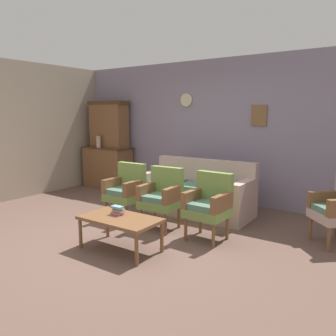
{
  "coord_description": "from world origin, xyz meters",
  "views": [
    {
      "loc": [
        3.05,
        -3.32,
        1.69
      ],
      "look_at": [
        0.07,
        0.97,
        0.85
      ],
      "focal_mm": 36.59,
      "sensor_mm": 36.0,
      "label": 1
    }
  ],
  "objects_px": {
    "armchair_near_cabinet": "(126,189)",
    "book_stack_on_table": "(118,210)",
    "armchair_by_doorway": "(162,195)",
    "armchair_near_couch_end": "(209,203)",
    "coffee_table": "(120,221)",
    "vase_on_cabinet": "(99,142)",
    "floral_couch": "(197,194)",
    "side_cabinet": "(108,167)"
  },
  "relations": [
    {
      "from": "armchair_near_cabinet",
      "to": "armchair_near_couch_end",
      "type": "bearing_deg",
      "value": -0.84
    },
    {
      "from": "armchair_near_couch_end",
      "to": "armchair_by_doorway",
      "type": "bearing_deg",
      "value": -179.99
    },
    {
      "from": "vase_on_cabinet",
      "to": "armchair_by_doorway",
      "type": "bearing_deg",
      "value": -27.21
    },
    {
      "from": "floral_couch",
      "to": "coffee_table",
      "type": "relative_size",
      "value": 1.88
    },
    {
      "from": "armchair_near_cabinet",
      "to": "vase_on_cabinet",
      "type": "bearing_deg",
      "value": 145.63
    },
    {
      "from": "armchair_near_cabinet",
      "to": "coffee_table",
      "type": "xyz_separation_m",
      "value": [
        0.78,
        -0.98,
        -0.12
      ]
    },
    {
      "from": "armchair_by_doorway",
      "to": "armchair_near_couch_end",
      "type": "bearing_deg",
      "value": 0.01
    },
    {
      "from": "floral_couch",
      "to": "coffee_table",
      "type": "xyz_separation_m",
      "value": [
        0.02,
        -1.94,
        0.05
      ]
    },
    {
      "from": "vase_on_cabinet",
      "to": "armchair_near_couch_end",
      "type": "relative_size",
      "value": 0.29
    },
    {
      "from": "vase_on_cabinet",
      "to": "coffee_table",
      "type": "relative_size",
      "value": 0.26
    },
    {
      "from": "floral_couch",
      "to": "side_cabinet",
      "type": "bearing_deg",
      "value": 167.0
    },
    {
      "from": "vase_on_cabinet",
      "to": "book_stack_on_table",
      "type": "height_order",
      "value": "vase_on_cabinet"
    },
    {
      "from": "armchair_near_cabinet",
      "to": "armchair_near_couch_end",
      "type": "xyz_separation_m",
      "value": [
        1.5,
        -0.02,
        0.0
      ]
    },
    {
      "from": "armchair_by_doorway",
      "to": "coffee_table",
      "type": "relative_size",
      "value": 0.9
    },
    {
      "from": "vase_on_cabinet",
      "to": "armchair_by_doorway",
      "type": "relative_size",
      "value": 0.29
    },
    {
      "from": "armchair_by_doorway",
      "to": "vase_on_cabinet",
      "type": "bearing_deg",
      "value": 152.79
    },
    {
      "from": "floral_couch",
      "to": "book_stack_on_table",
      "type": "relative_size",
      "value": 10.88
    },
    {
      "from": "armchair_near_cabinet",
      "to": "book_stack_on_table",
      "type": "xyz_separation_m",
      "value": [
        0.67,
        -0.91,
        -0.02
      ]
    },
    {
      "from": "armchair_near_couch_end",
      "to": "book_stack_on_table",
      "type": "xyz_separation_m",
      "value": [
        -0.83,
        -0.89,
        -0.02
      ]
    },
    {
      "from": "coffee_table",
      "to": "book_stack_on_table",
      "type": "distance_m",
      "value": 0.17
    },
    {
      "from": "floral_couch",
      "to": "book_stack_on_table",
      "type": "bearing_deg",
      "value": -92.82
    },
    {
      "from": "coffee_table",
      "to": "armchair_near_couch_end",
      "type": "bearing_deg",
      "value": 53.28
    },
    {
      "from": "armchair_near_couch_end",
      "to": "coffee_table",
      "type": "distance_m",
      "value": 1.21
    },
    {
      "from": "vase_on_cabinet",
      "to": "coffee_table",
      "type": "distance_m",
      "value": 3.76
    },
    {
      "from": "book_stack_on_table",
      "to": "armchair_near_couch_end",
      "type": "bearing_deg",
      "value": 47.01
    },
    {
      "from": "floral_couch",
      "to": "coffee_table",
      "type": "distance_m",
      "value": 1.94
    },
    {
      "from": "side_cabinet",
      "to": "armchair_near_cabinet",
      "type": "relative_size",
      "value": 1.28
    },
    {
      "from": "floral_couch",
      "to": "armchair_near_couch_end",
      "type": "xyz_separation_m",
      "value": [
        0.73,
        -0.98,
        0.17
      ]
    },
    {
      "from": "armchair_near_cabinet",
      "to": "armchair_near_couch_end",
      "type": "relative_size",
      "value": 1.0
    },
    {
      "from": "armchair_near_couch_end",
      "to": "coffee_table",
      "type": "xyz_separation_m",
      "value": [
        -0.72,
        -0.96,
        -0.12
      ]
    },
    {
      "from": "vase_on_cabinet",
      "to": "book_stack_on_table",
      "type": "bearing_deg",
      "value": -40.35
    },
    {
      "from": "floral_couch",
      "to": "armchair_near_couch_end",
      "type": "bearing_deg",
      "value": -53.1
    },
    {
      "from": "side_cabinet",
      "to": "coffee_table",
      "type": "bearing_deg",
      "value": -43.08
    },
    {
      "from": "side_cabinet",
      "to": "floral_couch",
      "type": "relative_size",
      "value": 0.61
    },
    {
      "from": "side_cabinet",
      "to": "floral_couch",
      "type": "xyz_separation_m",
      "value": [
        2.73,
        -0.63,
        -0.14
      ]
    },
    {
      "from": "armchair_near_couch_end",
      "to": "armchair_near_cabinet",
      "type": "bearing_deg",
      "value": 179.16
    },
    {
      "from": "book_stack_on_table",
      "to": "armchair_near_cabinet",
      "type": "bearing_deg",
      "value": 126.41
    },
    {
      "from": "side_cabinet",
      "to": "book_stack_on_table",
      "type": "bearing_deg",
      "value": -43.39
    },
    {
      "from": "armchair_by_doorway",
      "to": "book_stack_on_table",
      "type": "distance_m",
      "value": 0.89
    },
    {
      "from": "floral_couch",
      "to": "coffee_table",
      "type": "bearing_deg",
      "value": -89.49
    },
    {
      "from": "vase_on_cabinet",
      "to": "floral_couch",
      "type": "distance_m",
      "value": 2.94
    },
    {
      "from": "armchair_near_cabinet",
      "to": "armchair_by_doorway",
      "type": "distance_m",
      "value": 0.72
    }
  ]
}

